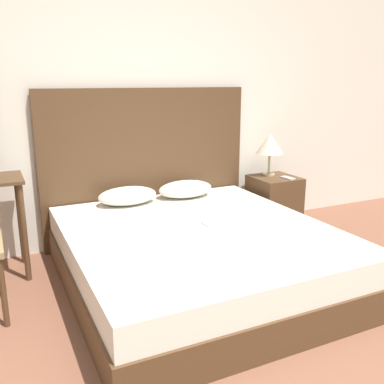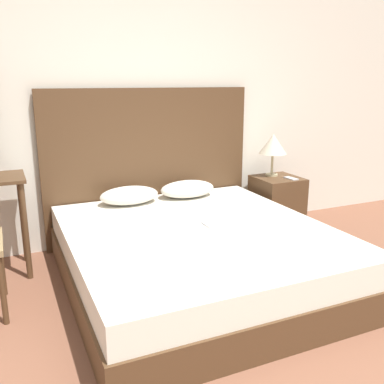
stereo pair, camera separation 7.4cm
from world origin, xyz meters
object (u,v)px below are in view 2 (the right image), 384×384
(bed, at_px, (198,256))
(nightstand, at_px, (277,204))
(phone_on_bed, at_px, (209,225))
(table_lamp, at_px, (273,145))
(phone_on_nightstand, at_px, (291,178))

(bed, bearing_deg, nightstand, 30.87)
(bed, bearing_deg, phone_on_bed, 9.40)
(bed, bearing_deg, table_lamp, 34.17)
(table_lamp, distance_m, phone_on_nightstand, 0.38)
(bed, height_order, phone_on_bed, phone_on_bed)
(bed, height_order, phone_on_nightstand, phone_on_nightstand)
(bed, distance_m, table_lamp, 1.59)
(nightstand, height_order, phone_on_nightstand, phone_on_nightstand)
(phone_on_bed, distance_m, table_lamp, 1.42)
(phone_on_bed, height_order, nightstand, nightstand)
(phone_on_bed, bearing_deg, nightstand, 32.56)
(phone_on_bed, relative_size, table_lamp, 0.36)
(nightstand, bearing_deg, phone_on_bed, -147.44)
(nightstand, bearing_deg, phone_on_nightstand, -55.48)
(bed, height_order, nightstand, nightstand)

